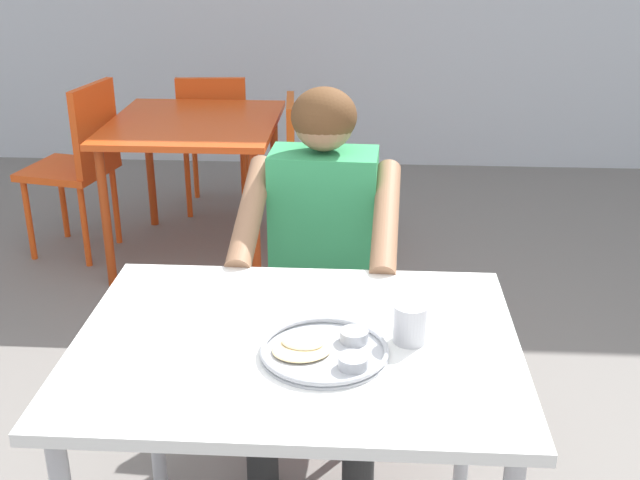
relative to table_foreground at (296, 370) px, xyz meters
The scene contains 9 objects.
table_foreground is the anchor object (origin of this frame).
thali_tray 0.14m from the table_foreground, 41.28° to the right, with size 0.29×0.29×0.03m.
drinking_cup 0.30m from the table_foreground, ahead, with size 0.08×0.08×0.09m.
chair_foreground 0.92m from the table_foreground, 88.34° to the left, with size 0.43×0.45×0.82m.
diner_foreground 0.68m from the table_foreground, 88.52° to the left, with size 0.51×0.57×1.18m.
table_background_red 2.27m from the table_foreground, 107.94° to the left, with size 0.82×0.92×0.72m.
chair_red_left 2.51m from the table_foreground, 120.90° to the left, with size 0.47×0.47×0.90m.
chair_red_right 2.19m from the table_foreground, 92.73° to the left, with size 0.45×0.45×0.82m.
chair_red_far 2.90m from the table_foreground, 104.39° to the left, with size 0.44×0.45×0.82m.
Camera 1 is at (0.15, -1.61, 1.69)m, focal length 44.58 mm.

